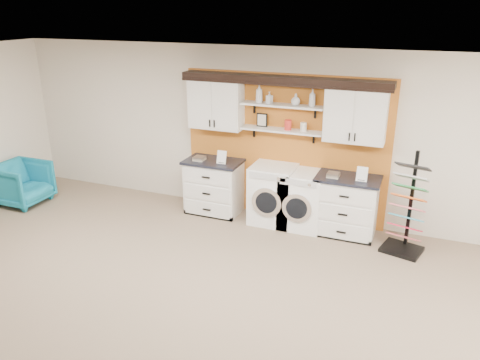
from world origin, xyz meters
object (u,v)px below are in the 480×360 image
at_px(base_cabinet_left, 214,186).
at_px(washer, 273,194).
at_px(armchair, 22,183).
at_px(base_cabinet_right, 346,206).
at_px(sample_rack, 406,220).
at_px(dryer, 302,199).

xyz_separation_m(base_cabinet_left, washer, (1.07, -0.00, 0.02)).
bearing_deg(armchair, base_cabinet_left, -74.58).
bearing_deg(base_cabinet_left, base_cabinet_right, -0.00).
height_order(sample_rack, armchair, sample_rack).
bearing_deg(dryer, sample_rack, -8.78).
xyz_separation_m(base_cabinet_left, dryer, (1.56, -0.00, -0.00)).
xyz_separation_m(base_cabinet_left, armchair, (-3.37, -0.94, -0.09)).
height_order(base_cabinet_right, armchair, base_cabinet_right).
distance_m(sample_rack, armchair, 6.56).
distance_m(base_cabinet_left, dryer, 1.56).
bearing_deg(armchair, sample_rack, -84.14).
bearing_deg(armchair, base_cabinet_right, -80.70).
height_order(washer, armchair, washer).
bearing_deg(dryer, base_cabinet_right, 0.28).
distance_m(washer, armchair, 4.53).
bearing_deg(washer, base_cabinet_right, 0.16).
distance_m(base_cabinet_right, washer, 1.19).
bearing_deg(armchair, washer, -78.25).
xyz_separation_m(base_cabinet_right, armchair, (-5.63, -0.94, -0.09)).
xyz_separation_m(washer, dryer, (0.49, 0.00, -0.02)).
distance_m(dryer, sample_rack, 1.61).
xyz_separation_m(base_cabinet_right, sample_rack, (0.89, -0.25, 0.02)).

